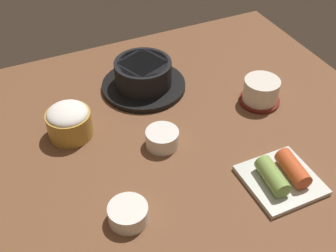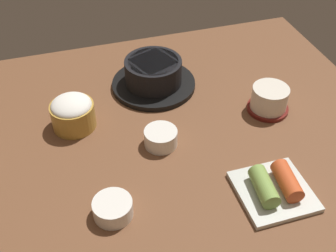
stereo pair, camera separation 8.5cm
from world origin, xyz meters
The scene contains 7 objects.
dining_table centered at (0.00, 0.00, 1.00)cm, with size 100.00×76.00×2.00cm, color brown.
stone_pot centered at (3.93, 15.83, 5.19)cm, with size 19.52×19.52×7.01cm.
rice_bowl centered at (-15.78, 7.16, 5.63)cm, with size 9.09×9.09×7.04cm.
tea_cup_with_saucer centered at (25.57, 0.40, 4.93)cm, with size 9.09×9.09×5.84cm.
banchan_cup_center centered at (-0.01, -3.60, 3.87)cm, with size 6.66×6.66×3.50cm.
kimchi_plate centered at (15.70, -21.69, 3.57)cm, with size 12.80×12.80×4.27cm.
side_bowl_near centered at (-12.61, -17.82, 3.69)cm, with size 6.83×6.83×3.14cm.
Camera 1 is at (-24.66, -59.98, 61.61)cm, focal length 45.46 mm.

